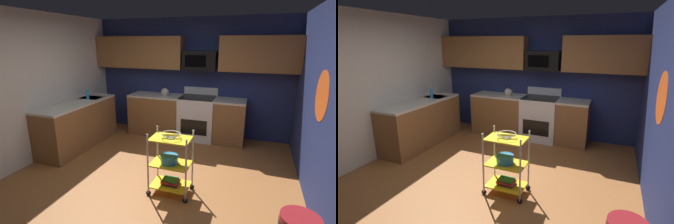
{
  "view_description": "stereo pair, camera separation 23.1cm",
  "coord_description": "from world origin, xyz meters",
  "views": [
    {
      "loc": [
        1.45,
        -3.1,
        2.08
      ],
      "look_at": [
        0.21,
        0.37,
        1.05
      ],
      "focal_mm": 26.89,
      "sensor_mm": 36.0,
      "label": 1
    },
    {
      "loc": [
        1.66,
        -3.02,
        2.08
      ],
      "look_at": [
        0.21,
        0.37,
        1.05
      ],
      "focal_mm": 26.89,
      "sensor_mm": 36.0,
      "label": 2
    }
  ],
  "objects": [
    {
      "name": "rolling_cart",
      "position": [
        0.42,
        -0.11,
        0.45
      ],
      "size": [
        0.61,
        0.38,
        0.91
      ],
      "color": "silver",
      "rests_on": "ground"
    },
    {
      "name": "floor",
      "position": [
        0.0,
        0.0,
        -0.02
      ],
      "size": [
        4.4,
        4.8,
        0.04
      ],
      "primitive_type": "cube",
      "color": "#995B2D",
      "rests_on": "ground"
    },
    {
      "name": "book_stack",
      "position": [
        0.42,
        -0.11,
        0.17
      ],
      "size": [
        0.25,
        0.18,
        0.09
      ],
      "color": "#1E4C8C",
      "rests_on": "rolling_cart"
    },
    {
      "name": "dish_soap_bottle",
      "position": [
        -1.86,
        1.17,
        1.02
      ],
      "size": [
        0.06,
        0.06,
        0.2
      ],
      "primitive_type": "cylinder",
      "color": "#2D8CBF",
      "rests_on": "counter_run"
    },
    {
      "name": "kettle",
      "position": [
        -0.48,
        2.1,
        1.0
      ],
      "size": [
        0.21,
        0.18,
        0.26
      ],
      "color": "beige",
      "rests_on": "counter_run"
    },
    {
      "name": "upper_cabinets",
      "position": [
        -0.06,
        2.24,
        1.85
      ],
      "size": [
        4.4,
        0.33,
        0.7
      ],
      "color": "brown"
    },
    {
      "name": "mixing_bowl_large",
      "position": [
        0.4,
        -0.11,
        0.52
      ],
      "size": [
        0.25,
        0.25,
        0.11
      ],
      "color": "#338CBF",
      "rests_on": "rolling_cart"
    },
    {
      "name": "oven_range",
      "position": [
        0.27,
        2.1,
        0.48
      ],
      "size": [
        0.76,
        0.65,
        1.1
      ],
      "color": "white",
      "rests_on": "ground"
    },
    {
      "name": "wall_right",
      "position": [
        2.23,
        0.0,
        1.3
      ],
      "size": [
        0.06,
        4.8,
        2.6
      ],
      "primitive_type": "cube",
      "color": "navy",
      "rests_on": "ground"
    },
    {
      "name": "wall_back",
      "position": [
        0.0,
        2.43,
        1.3
      ],
      "size": [
        4.52,
        0.06,
        2.6
      ],
      "primitive_type": "cube",
      "color": "navy",
      "rests_on": "ground"
    },
    {
      "name": "wall_left",
      "position": [
        -2.23,
        0.0,
        1.3
      ],
      "size": [
        0.06,
        4.8,
        2.6
      ],
      "primitive_type": "cube",
      "color": "silver",
      "rests_on": "ground"
    },
    {
      "name": "microwave",
      "position": [
        0.27,
        2.21,
        1.7
      ],
      "size": [
        0.7,
        0.39,
        0.4
      ],
      "color": "black"
    },
    {
      "name": "counter_run",
      "position": [
        -0.81,
        1.58,
        0.46
      ],
      "size": [
        3.49,
        2.47,
        0.92
      ],
      "color": "brown",
      "rests_on": "ground"
    },
    {
      "name": "wall_flower_decal",
      "position": [
        2.2,
        0.32,
        1.45
      ],
      "size": [
        0.0,
        0.63,
        0.63
      ],
      "primitive_type": "cylinder",
      "rotation": [
        0.0,
        1.57,
        0.0
      ],
      "color": "#E5591E"
    },
    {
      "name": "fruit_bowl",
      "position": [
        0.42,
        -0.11,
        0.88
      ],
      "size": [
        0.27,
        0.27,
        0.07
      ],
      "color": "silver",
      "rests_on": "rolling_cart"
    }
  ]
}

